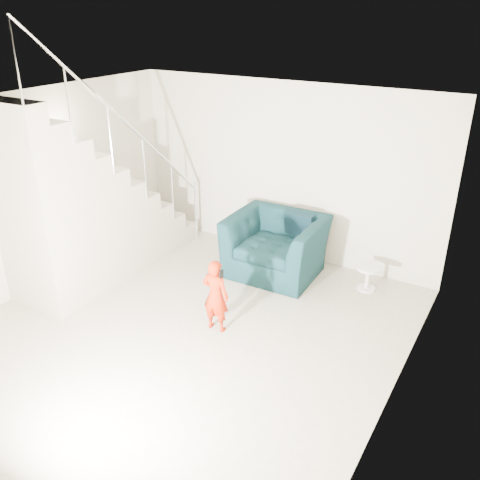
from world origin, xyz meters
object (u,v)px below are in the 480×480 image
Objects in this scene: toddler at (216,296)px; staircase at (86,217)px; armchair at (276,245)px; side_table at (368,274)px.

toddler is 2.35m from staircase.
side_table is at bearing 6.41° from armchair.
staircase is at bearing -147.46° from armchair.
armchair is 3.61× the size of side_table.
staircase is at bearing -154.52° from side_table.
side_table is 4.05m from staircase.
staircase reaches higher than armchair.
side_table is at bearing -127.57° from toddler.
armchair is 2.76m from staircase.
toddler is 2.31m from side_table.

